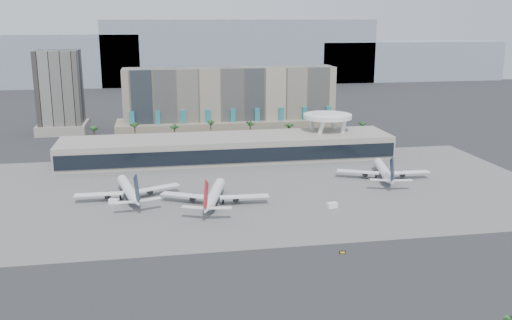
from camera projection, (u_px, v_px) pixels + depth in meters
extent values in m
plane|color=#232326|center=(270.00, 237.00, 191.01)|extent=(900.00, 900.00, 0.00)
cube|color=#5B5B59|center=(245.00, 189.00, 243.55)|extent=(260.00, 130.00, 0.06)
cube|color=gray|center=(15.00, 61.00, 602.68)|extent=(260.00, 60.00, 55.00)
cube|color=gray|center=(239.00, 51.00, 641.80)|extent=(300.00, 60.00, 70.00)
cube|color=gray|center=(405.00, 60.00, 678.91)|extent=(220.00, 60.00, 45.00)
cube|color=#9F927B|center=(230.00, 101.00, 354.83)|extent=(130.00, 22.00, 42.00)
cube|color=gray|center=(231.00, 127.00, 356.78)|extent=(140.00, 30.00, 10.00)
cube|color=#25757F|center=(132.00, 127.00, 336.03)|extent=(3.00, 2.00, 18.00)
cube|color=#25757F|center=(158.00, 126.00, 338.59)|extent=(3.00, 2.00, 18.00)
cube|color=#25757F|center=(183.00, 125.00, 341.15)|extent=(3.00, 2.00, 18.00)
cube|color=#25757F|center=(208.00, 124.00, 343.70)|extent=(3.00, 2.00, 18.00)
cube|color=#25757F|center=(233.00, 124.00, 346.26)|extent=(3.00, 2.00, 18.00)
cube|color=#25757F|center=(257.00, 123.00, 348.82)|extent=(3.00, 2.00, 18.00)
cube|color=#25757F|center=(281.00, 122.00, 351.38)|extent=(3.00, 2.00, 18.00)
cube|color=#25757F|center=(305.00, 121.00, 353.93)|extent=(3.00, 2.00, 18.00)
cube|color=#25757F|center=(328.00, 121.00, 356.49)|extent=(3.00, 2.00, 18.00)
cube|color=black|center=(60.00, 92.00, 359.60)|extent=(26.00, 26.00, 52.00)
cube|color=#A1998E|center=(63.00, 128.00, 365.15)|extent=(30.00, 30.00, 6.00)
cube|color=#A1998E|center=(228.00, 148.00, 294.65)|extent=(170.00, 32.00, 12.00)
cube|color=black|center=(232.00, 156.00, 279.29)|extent=(168.00, 0.60, 7.00)
cube|color=black|center=(228.00, 134.00, 292.90)|extent=(170.00, 12.00, 2.50)
cylinder|color=white|center=(335.00, 130.00, 315.72)|extent=(6.98, 6.99, 21.89)
cylinder|color=white|center=(312.00, 131.00, 313.55)|extent=(6.98, 6.99, 21.89)
cylinder|color=white|center=(319.00, 135.00, 301.39)|extent=(6.98, 6.99, 21.89)
cylinder|color=white|center=(342.00, 135.00, 303.56)|extent=(6.98, 6.99, 21.89)
cylinder|color=white|center=(328.00, 116.00, 306.38)|extent=(26.00, 26.00, 2.20)
cylinder|color=white|center=(328.00, 114.00, 306.06)|extent=(16.00, 16.00, 1.20)
cylinder|color=brown|center=(95.00, 139.00, 316.15)|extent=(0.70, 0.70, 12.00)
sphere|color=#1C431B|center=(94.00, 129.00, 314.77)|extent=(2.80, 2.80, 2.80)
cylinder|color=brown|center=(135.00, 138.00, 319.90)|extent=(0.70, 0.70, 12.00)
sphere|color=#1C431B|center=(135.00, 128.00, 318.52)|extent=(2.80, 2.80, 2.80)
cylinder|color=brown|center=(175.00, 136.00, 323.65)|extent=(0.70, 0.70, 12.00)
sphere|color=#1C431B|center=(174.00, 126.00, 322.28)|extent=(2.80, 2.80, 2.80)
cylinder|color=brown|center=(211.00, 135.00, 327.23)|extent=(0.70, 0.70, 12.00)
sphere|color=#1C431B|center=(211.00, 125.00, 325.86)|extent=(2.80, 2.80, 2.80)
cylinder|color=brown|center=(251.00, 134.00, 331.15)|extent=(0.70, 0.70, 12.00)
sphere|color=#1C431B|center=(251.00, 124.00, 329.78)|extent=(2.80, 2.80, 2.80)
cylinder|color=brown|center=(288.00, 132.00, 334.90)|extent=(0.70, 0.70, 12.00)
sphere|color=#1C431B|center=(288.00, 123.00, 333.53)|extent=(2.80, 2.80, 2.80)
cylinder|color=brown|center=(324.00, 131.00, 338.66)|extent=(0.70, 0.70, 12.00)
sphere|color=#1C431B|center=(324.00, 122.00, 337.28)|extent=(2.80, 2.80, 2.80)
cylinder|color=brown|center=(361.00, 130.00, 342.58)|extent=(0.70, 0.70, 12.00)
sphere|color=#1C431B|center=(361.00, 121.00, 341.20)|extent=(2.80, 2.80, 2.80)
cylinder|color=white|center=(128.00, 189.00, 231.52)|extent=(10.21, 29.24, 4.25)
cylinder|color=#111F38|center=(128.00, 189.00, 231.56)|extent=(10.01, 28.65, 4.17)
cone|color=white|center=(121.00, 178.00, 246.45)|extent=(5.16, 5.56, 4.25)
cone|color=white|center=(137.00, 201.00, 214.59)|extent=(6.15, 10.24, 4.25)
cube|color=white|center=(99.00, 194.00, 226.43)|extent=(19.13, 4.27, 0.37)
cube|color=white|center=(157.00, 188.00, 235.00)|extent=(19.20, 11.68, 0.37)
cylinder|color=black|center=(107.00, 196.00, 228.34)|extent=(3.17, 4.65, 2.34)
cylinder|color=black|center=(149.00, 191.00, 234.56)|extent=(3.17, 4.65, 2.34)
cube|color=#111F38|center=(137.00, 188.00, 211.83)|extent=(2.53, 9.55, 11.19)
cube|color=white|center=(124.00, 202.00, 211.76)|extent=(8.65, 2.93, 0.27)
cube|color=white|center=(150.00, 199.00, 215.26)|extent=(8.79, 5.11, 0.27)
cylinder|color=black|center=(124.00, 188.00, 242.40)|extent=(0.53, 0.53, 1.70)
cylinder|color=black|center=(120.00, 197.00, 230.03)|extent=(0.74, 0.74, 1.70)
cylinder|color=black|center=(137.00, 196.00, 232.53)|extent=(0.74, 0.74, 1.70)
cylinder|color=white|center=(215.00, 193.00, 225.28)|extent=(11.58, 29.44, 4.30)
cylinder|color=#111F38|center=(215.00, 194.00, 225.32)|extent=(11.35, 28.85, 4.21)
cone|color=white|center=(221.00, 182.00, 241.53)|extent=(5.38, 5.77, 4.30)
cone|color=white|center=(207.00, 208.00, 206.87)|extent=(6.61, 10.44, 4.30)
cube|color=white|center=(185.00, 195.00, 225.31)|extent=(19.21, 12.52, 0.38)
cube|color=white|center=(244.00, 196.00, 223.49)|extent=(19.52, 5.19, 0.38)
cylinder|color=black|center=(193.00, 197.00, 225.84)|extent=(3.37, 4.76, 2.36)
cylinder|color=black|center=(236.00, 198.00, 224.51)|extent=(3.37, 4.76, 2.36)
cube|color=#AE131A|center=(206.00, 195.00, 203.96)|extent=(2.99, 9.57, 11.31)
cube|color=white|center=(193.00, 207.00, 206.07)|extent=(8.84, 5.49, 0.27)
cube|color=white|center=(220.00, 208.00, 205.33)|extent=(8.81, 3.35, 0.27)
cylinder|color=black|center=(219.00, 192.00, 237.06)|extent=(0.54, 0.54, 1.72)
cylinder|color=black|center=(206.00, 201.00, 225.23)|extent=(0.75, 0.75, 1.72)
cylinder|color=black|center=(223.00, 202.00, 224.70)|extent=(0.75, 0.75, 1.72)
cylinder|color=white|center=(383.00, 170.00, 260.28)|extent=(10.45, 28.91, 4.21)
cylinder|color=#111F38|center=(383.00, 170.00, 260.31)|extent=(10.24, 28.33, 4.12)
cone|color=white|center=(377.00, 161.00, 276.22)|extent=(5.15, 5.55, 4.21)
cone|color=white|center=(391.00, 181.00, 242.22)|extent=(6.20, 10.16, 4.21)
cube|color=white|center=(358.00, 172.00, 259.93)|extent=(18.95, 11.75, 0.37)
cube|color=white|center=(409.00, 172.00, 258.89)|extent=(18.98, 4.46, 0.37)
cylinder|color=black|center=(365.00, 174.00, 260.55)|extent=(3.19, 4.61, 2.31)
cylinder|color=black|center=(402.00, 174.00, 259.79)|extent=(3.19, 4.61, 2.31)
cube|color=#111F38|center=(392.00, 169.00, 239.37)|extent=(2.62, 9.43, 11.07)
cube|color=white|center=(380.00, 180.00, 241.28)|extent=(8.69, 5.15, 0.26)
cube|color=white|center=(403.00, 180.00, 240.86)|extent=(8.58, 3.01, 0.26)
cylinder|color=black|center=(379.00, 170.00, 271.83)|extent=(0.53, 0.53, 1.68)
cylinder|color=black|center=(376.00, 177.00, 260.12)|extent=(0.74, 0.74, 1.68)
cylinder|color=black|center=(391.00, 177.00, 259.82)|extent=(0.74, 0.74, 1.68)
cube|color=white|center=(114.00, 201.00, 224.80)|extent=(4.33, 2.92, 1.94)
cube|color=white|center=(332.00, 205.00, 220.01)|extent=(4.30, 3.01, 2.01)
cube|color=black|center=(342.00, 252.00, 177.13)|extent=(2.01, 0.53, 0.91)
cube|color=gold|center=(343.00, 252.00, 176.97)|extent=(1.44, 0.23, 0.54)
cylinder|color=black|center=(340.00, 253.00, 177.05)|extent=(0.11, 0.11, 0.54)
cylinder|color=black|center=(345.00, 253.00, 177.30)|extent=(0.11, 0.11, 0.54)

